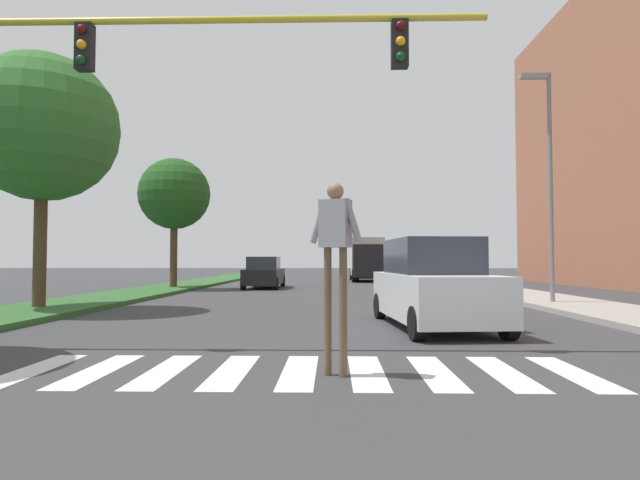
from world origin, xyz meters
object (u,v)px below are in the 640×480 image
object	(u,v)px
sedan_distant	(368,270)
suv_crossing	(433,285)
pedestrian_performer	(335,247)
sedan_midblock	(264,274)
street_lamp_right	(547,165)
tree_mid	(43,128)
truck_box_delivery	(367,258)
tree_far	(174,194)
traffic_light_gantry	(85,88)

from	to	relation	value
sedan_distant	suv_crossing	bearing A→B (deg)	-90.69
pedestrian_performer	sedan_midblock	xyz separation A→B (m)	(-3.68, 20.94, -0.88)
street_lamp_right	pedestrian_performer	xyz separation A→B (m)	(-7.00, -10.31, -2.93)
sedan_distant	street_lamp_right	bearing A→B (deg)	-77.81
tree_mid	sedan_distant	xyz separation A→B (m)	(11.01, 23.00, -4.54)
street_lamp_right	tree_mid	bearing A→B (deg)	-171.75
truck_box_delivery	suv_crossing	bearing A→B (deg)	-90.61
tree_far	street_lamp_right	size ratio (longest dim) A/B	0.87
pedestrian_performer	suv_crossing	size ratio (longest dim) A/B	0.52
traffic_light_gantry	street_lamp_right	xyz separation A→B (m)	(11.22, 8.46, 0.20)
street_lamp_right	truck_box_delivery	size ratio (longest dim) A/B	1.21
street_lamp_right	sedan_distant	xyz separation A→B (m)	(-4.48, 20.75, -3.79)
street_lamp_right	truck_box_delivery	bearing A→B (deg)	102.52
suv_crossing	street_lamp_right	bearing A→B (deg)	48.37
sedan_midblock	truck_box_delivery	distance (m)	11.55
tree_mid	sedan_midblock	size ratio (longest dim) A/B	1.62
sedan_midblock	tree_mid	bearing A→B (deg)	-110.50
tree_far	traffic_light_gantry	bearing A→B (deg)	-77.58
tree_mid	pedestrian_performer	xyz separation A→B (m)	(8.49, -8.07, -3.68)
pedestrian_performer	truck_box_delivery	world-z (taller)	truck_box_delivery
tree_far	suv_crossing	bearing A→B (deg)	-54.53
street_lamp_right	sedan_midblock	world-z (taller)	street_lamp_right
pedestrian_performer	sedan_distant	xyz separation A→B (m)	(2.52, 31.06, -0.86)
tree_far	truck_box_delivery	distance (m)	15.82
pedestrian_performer	sedan_midblock	world-z (taller)	pedestrian_performer
suv_crossing	tree_far	bearing A→B (deg)	125.47
tree_far	suv_crossing	distance (m)	18.14
suv_crossing	truck_box_delivery	distance (m)	25.77
tree_mid	sedan_distant	size ratio (longest dim) A/B	1.75
pedestrian_performer	sedan_midblock	distance (m)	21.28
tree_mid	tree_far	world-z (taller)	tree_mid
sedan_midblock	traffic_light_gantry	bearing A→B (deg)	-91.62
traffic_light_gantry	sedan_midblock	size ratio (longest dim) A/B	2.15
traffic_light_gantry	truck_box_delivery	distance (m)	29.73
street_lamp_right	truck_box_delivery	world-z (taller)	street_lamp_right
traffic_light_gantry	truck_box_delivery	world-z (taller)	traffic_light_gantry
pedestrian_performer	truck_box_delivery	xyz separation A→B (m)	(2.48, 30.68, -0.03)
traffic_light_gantry	tree_mid	bearing A→B (deg)	124.50
tree_far	sedan_midblock	bearing A→B (deg)	20.02
tree_mid	suv_crossing	xyz separation A→B (m)	(10.70, -3.15, -4.41)
tree_mid	sedan_distant	distance (m)	25.90
street_lamp_right	pedestrian_performer	size ratio (longest dim) A/B	3.01
tree_mid	traffic_light_gantry	bearing A→B (deg)	-55.50
tree_far	sedan_distant	distance (m)	16.31
sedan_midblock	sedan_distant	bearing A→B (deg)	58.51
pedestrian_performer	suv_crossing	bearing A→B (deg)	65.85
tree_mid	street_lamp_right	xyz separation A→B (m)	(15.49, 2.25, -0.75)
street_lamp_right	sedan_midblock	xyz separation A→B (m)	(-10.68, 10.63, -3.82)
traffic_light_gantry	sedan_midblock	bearing A→B (deg)	88.38
traffic_light_gantry	pedestrian_performer	world-z (taller)	traffic_light_gantry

